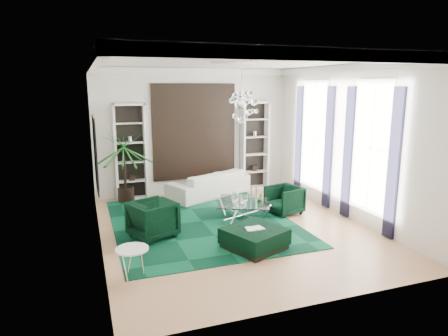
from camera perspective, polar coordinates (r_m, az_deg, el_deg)
name	(u,v)px	position (r m, az deg, el deg)	size (l,w,h in m)	color
floor	(235,229)	(9.47, 1.55, -8.70)	(6.00, 7.00, 0.02)	tan
ceiling	(236,61)	(8.89, 1.69, 15.06)	(6.00, 7.00, 0.02)	white
wall_back	(194,132)	(12.29, -4.33, 5.18)	(6.00, 0.02, 3.80)	silver
wall_front	(323,184)	(5.91, 14.02, -2.26)	(6.00, 0.02, 3.80)	silver
wall_left	(95,156)	(8.39, -17.94, 1.59)	(0.02, 7.00, 3.80)	silver
wall_right	(348,142)	(10.44, 17.23, 3.53)	(0.02, 7.00, 3.80)	silver
crown_molding	(236,66)	(8.88, 1.68, 14.35)	(6.00, 7.00, 0.18)	white
ceiling_medallion	(231,63)	(9.17, 0.98, 14.71)	(0.90, 0.90, 0.05)	white
tapestry	(194,132)	(12.24, -4.27, 5.16)	(2.50, 0.06, 2.80)	black
shelving_left	(131,152)	(11.80, -13.21, 2.18)	(0.90, 0.38, 2.80)	white
shelving_right	(255,146)	(12.82, 4.39, 3.20)	(0.90, 0.38, 2.80)	white
painting	(96,154)	(8.99, -17.80, 1.92)	(0.04, 1.30, 1.60)	black
window_near	(371,147)	(9.73, 20.29, 2.77)	(0.03, 1.10, 2.90)	white
curtain_near_a	(394,165)	(9.17, 23.10, 0.46)	(0.07, 0.30, 3.25)	black
curtain_near_b	(348,153)	(10.35, 17.30, 2.06)	(0.07, 0.30, 3.25)	black
window_far	(314,135)	(11.66, 12.76, 4.57)	(0.03, 1.10, 2.90)	white
curtain_far_a	(328,148)	(11.03, 14.70, 2.77)	(0.07, 0.30, 3.25)	black
curtain_far_b	(299,141)	(12.33, 10.64, 3.87)	(0.07, 0.30, 3.25)	black
rug	(202,221)	(9.91, -3.21, -7.64)	(4.20, 5.00, 0.02)	black
sofa	(209,184)	(12.06, -2.17, -2.26)	(2.60, 1.02, 0.76)	silver
armchair_left	(153,219)	(8.96, -10.11, -7.22)	(0.88, 0.91, 0.82)	black
armchair_right	(284,200)	(10.54, 8.59, -4.52)	(0.79, 0.81, 0.74)	black
coffee_table	(244,210)	(10.12, 2.84, -5.97)	(1.27, 1.27, 0.44)	white
ottoman_side	(157,210)	(10.37, -9.59, -5.88)	(0.84, 0.84, 0.37)	black
ottoman_front	(254,239)	(8.32, 4.36, -10.03)	(1.07, 1.07, 0.43)	black
book	(255,228)	(8.24, 4.39, -8.56)	(0.38, 0.25, 0.03)	white
side_table	(133,264)	(7.25, -12.90, -13.20)	(0.57, 0.57, 0.54)	white
palm	(124,157)	(11.64, -14.10, 1.50)	(1.62, 1.62, 2.60)	#1F6725
chandelier	(242,105)	(9.13, 2.53, 8.93)	(0.84, 0.84, 0.76)	white
table_plant	(260,198)	(9.92, 5.14, -4.33)	(0.13, 0.11, 0.24)	#1F6725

